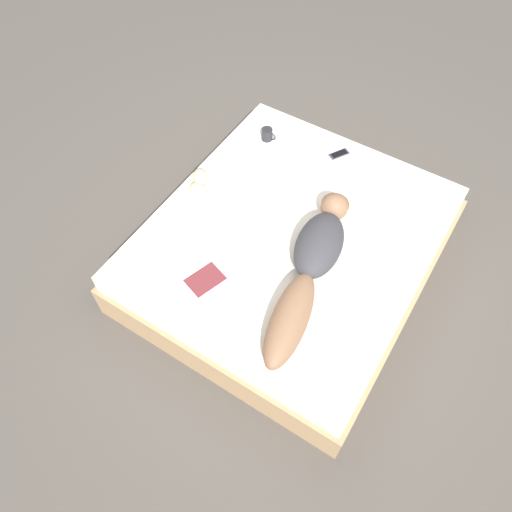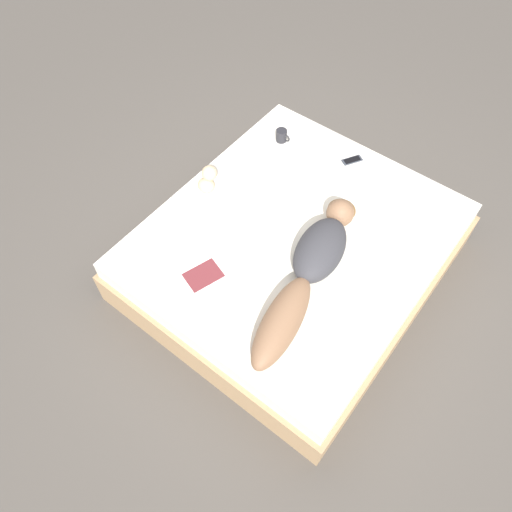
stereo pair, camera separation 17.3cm
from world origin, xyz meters
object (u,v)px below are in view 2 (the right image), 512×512
(open_magazine, at_px, (194,262))
(cell_phone, at_px, (352,160))
(person, at_px, (310,269))
(coffee_mug, at_px, (282,135))

(open_magazine, distance_m, cell_phone, 1.42)
(person, height_order, coffee_mug, person)
(open_magazine, bearing_deg, coffee_mug, 118.29)
(person, xyz_separation_m, open_magazine, (-0.64, -0.35, -0.09))
(person, relative_size, cell_phone, 8.32)
(open_magazine, height_order, cell_phone, same)
(open_magazine, relative_size, cell_phone, 3.56)
(cell_phone, bearing_deg, coffee_mug, -134.66)
(person, relative_size, coffee_mug, 11.35)
(coffee_mug, bearing_deg, open_magazine, -79.77)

